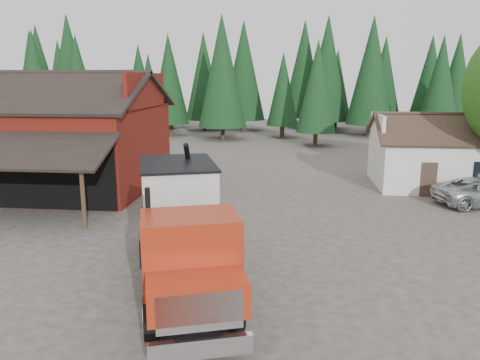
# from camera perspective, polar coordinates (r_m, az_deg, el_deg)

# --- Properties ---
(ground) EXTENTS (120.00, 120.00, 0.00)m
(ground) POSITION_cam_1_polar(r_m,az_deg,el_deg) (18.86, -5.20, -8.58)
(ground) COLOR #463D37
(ground) RESTS_ON ground
(red_barn) EXTENTS (12.80, 13.63, 7.18)m
(red_barn) POSITION_cam_1_polar(r_m,az_deg,el_deg) (31.09, -21.84, 4.04)
(red_barn) COLOR maroon
(red_barn) RESTS_ON ground
(farmhouse) EXTENTS (8.60, 6.42, 4.65)m
(farmhouse) POSITION_cam_1_polar(r_m,az_deg,el_deg) (32.07, 23.26, 2.29)
(farmhouse) COLOR silver
(farmhouse) RESTS_ON ground
(conifer_backdrop) EXTENTS (76.00, 16.00, 16.00)m
(conifer_backdrop) POSITION_cam_1_polar(r_m,az_deg,el_deg) (59.74, 2.82, 5.91)
(conifer_backdrop) COLOR black
(conifer_backdrop) RESTS_ON ground
(near_pine_a) EXTENTS (4.40, 4.40, 11.40)m
(near_pine_a) POSITION_cam_1_polar(r_m,az_deg,el_deg) (51.99, -23.67, 11.01)
(near_pine_a) COLOR #382619
(near_pine_a) RESTS_ON ground
(near_pine_b) EXTENTS (3.96, 3.96, 10.40)m
(near_pine_b) POSITION_cam_1_polar(r_m,az_deg,el_deg) (47.31, 9.38, 11.21)
(near_pine_b) COLOR #382619
(near_pine_b) RESTS_ON ground
(near_pine_d) EXTENTS (5.28, 5.28, 13.40)m
(near_pine_d) POSITION_cam_1_polar(r_m,az_deg,el_deg) (51.81, -2.20, 13.12)
(near_pine_d) COLOR #382619
(near_pine_d) RESTS_ON ground
(feed_truck) EXTENTS (5.46, 10.11, 4.42)m
(feed_truck) POSITION_cam_1_polar(r_m,az_deg,el_deg) (15.42, -7.02, -5.34)
(feed_truck) COLOR black
(feed_truck) RESTS_ON ground
(equip_box) EXTENTS (1.06, 1.28, 0.60)m
(equip_box) POSITION_cam_1_polar(r_m,az_deg,el_deg) (17.75, -9.76, -9.05)
(equip_box) COLOR maroon
(equip_box) RESTS_ON ground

